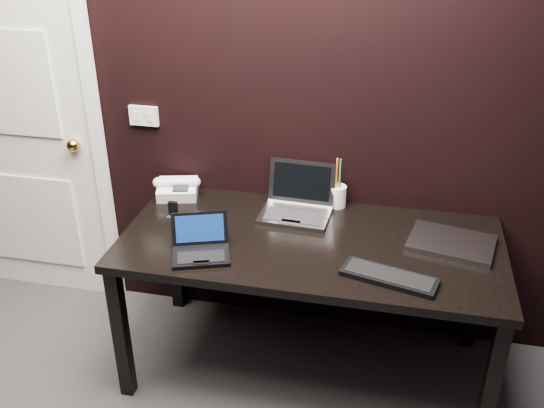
% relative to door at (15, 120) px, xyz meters
% --- Properties ---
extents(wall_back, '(4.00, 0.00, 4.00)m').
position_rel_door_xyz_m(wall_back, '(1.35, 0.02, 0.26)').
color(wall_back, black).
rests_on(wall_back, ground).
extents(door, '(0.99, 0.10, 2.14)m').
position_rel_door_xyz_m(door, '(0.00, 0.00, 0.00)').
color(door, white).
rests_on(door, ground).
extents(wall_switch, '(0.15, 0.02, 0.10)m').
position_rel_door_xyz_m(wall_switch, '(0.73, 0.01, 0.08)').
color(wall_switch, silver).
rests_on(wall_switch, wall_back).
extents(desk, '(1.70, 0.80, 0.74)m').
position_rel_door_xyz_m(desk, '(1.65, -0.38, -0.38)').
color(desk, black).
rests_on(desk, ground).
extents(netbook, '(0.30, 0.28, 0.15)m').
position_rel_door_xyz_m(netbook, '(1.21, -0.59, -0.27)').
color(netbook, black).
rests_on(netbook, desk).
extents(silver_laptop, '(0.34, 0.31, 0.22)m').
position_rel_door_xyz_m(silver_laptop, '(1.54, -0.15, -0.26)').
color(silver_laptop, gray).
rests_on(silver_laptop, desk).
extents(ext_keyboard, '(0.40, 0.22, 0.02)m').
position_rel_door_xyz_m(ext_keyboard, '(2.01, -0.61, -0.29)').
color(ext_keyboard, black).
rests_on(ext_keyboard, desk).
extents(closed_laptop, '(0.41, 0.33, 0.02)m').
position_rel_door_xyz_m(closed_laptop, '(2.26, -0.29, -0.29)').
color(closed_laptop, '#95969B').
rests_on(closed_laptop, desk).
extents(desk_phone, '(0.25, 0.22, 0.12)m').
position_rel_door_xyz_m(desk_phone, '(0.92, -0.09, -0.26)').
color(desk_phone, silver).
rests_on(desk_phone, desk).
extents(mobile_phone, '(0.05, 0.04, 0.09)m').
position_rel_door_xyz_m(mobile_phone, '(0.98, -0.32, -0.27)').
color(mobile_phone, black).
rests_on(mobile_phone, desk).
extents(pen_cup, '(0.11, 0.11, 0.25)m').
position_rel_door_xyz_m(pen_cup, '(1.72, -0.03, -0.25)').
color(pen_cup, white).
rests_on(pen_cup, desk).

